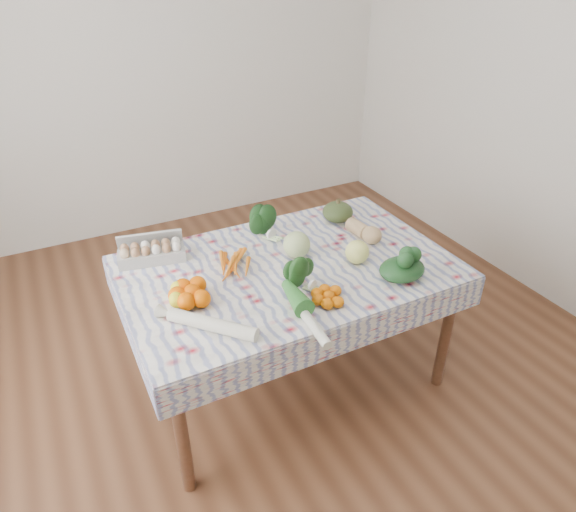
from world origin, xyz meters
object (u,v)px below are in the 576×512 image
object	(u,v)px
cabbage	(297,245)
kabocha_squash	(338,212)
grapefruit	(357,252)
butternut_squash	(364,230)
dining_table	(288,279)
egg_carton	(152,253)

from	to	relation	value
cabbage	kabocha_squash	bearing A→B (deg)	31.52
grapefruit	butternut_squash	bearing A→B (deg)	47.65
dining_table	kabocha_squash	bearing A→B (deg)	32.50
egg_carton	butternut_squash	bearing A→B (deg)	-3.72
dining_table	egg_carton	size ratio (longest dim) A/B	4.74
dining_table	butternut_squash	distance (m)	0.53
dining_table	butternut_squash	size ratio (longest dim) A/B	6.90
dining_table	kabocha_squash	distance (m)	0.60
egg_carton	butternut_squash	xyz separation A→B (m)	(1.11, -0.30, 0.01)
dining_table	kabocha_squash	xyz separation A→B (m)	(0.49, 0.31, 0.14)
dining_table	butternut_squash	world-z (taller)	butternut_squash
egg_carton	cabbage	xyz separation A→B (m)	(0.69, -0.30, 0.03)
cabbage	grapefruit	size ratio (longest dim) A/B	1.15
butternut_squash	dining_table	bearing A→B (deg)	-178.82
cabbage	butternut_squash	distance (m)	0.43
egg_carton	butternut_squash	world-z (taller)	butternut_squash
egg_carton	grapefruit	bearing A→B (deg)	-16.46
kabocha_squash	cabbage	xyz separation A→B (m)	(-0.41, -0.25, 0.01)
cabbage	grapefruit	world-z (taller)	cabbage
egg_carton	grapefruit	size ratio (longest dim) A/B	2.74
kabocha_squash	butternut_squash	bearing A→B (deg)	-85.51
cabbage	dining_table	bearing A→B (deg)	-142.99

